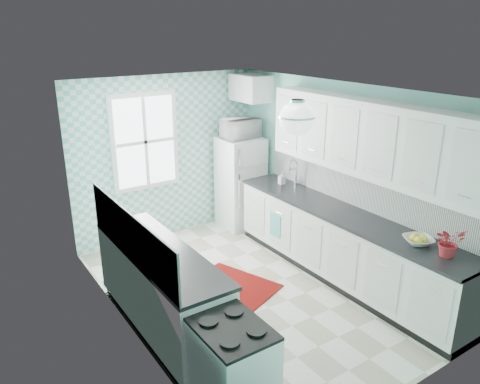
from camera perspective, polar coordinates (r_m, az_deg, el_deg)
floor at (r=6.02m, az=0.96°, el=-12.13°), size 3.00×4.40×0.02m
ceiling at (r=5.16m, az=1.12°, el=12.39°), size 3.00×4.40×0.02m
wall_back at (r=7.30m, az=-8.99°, el=4.22°), size 3.00×0.02×2.50m
wall_front at (r=4.03m, az=19.63°, el=-9.93°), size 3.00×0.02×2.50m
wall_left at (r=4.82m, az=-13.88°, el=-4.31°), size 0.02×4.40×2.50m
wall_right at (r=6.41m, az=12.17°, el=1.83°), size 0.02×4.40×2.50m
accent_wall at (r=7.28m, az=-8.91°, el=4.18°), size 3.00×0.01×2.50m
window at (r=7.05m, az=-11.52°, el=6.03°), size 1.04×0.05×1.44m
backsplash_right at (r=6.15m, az=14.64°, el=0.35°), size 0.02×3.60×0.51m
backsplash_left at (r=4.79m, az=-13.26°, el=-5.17°), size 0.02×2.15×0.51m
upper_cabinets_right at (r=5.73m, az=15.70°, el=6.18°), size 0.33×3.20×0.90m
upper_cabinet_fridge at (r=7.42m, az=1.21°, el=12.58°), size 0.40×0.74×0.40m
ceiling_light at (r=4.57m, az=6.94°, el=8.93°), size 0.34×0.34×0.35m
base_cabinets_right at (r=6.24m, az=12.27°, el=-6.62°), size 0.60×3.60×0.90m
countertop_right at (r=6.04m, az=12.49°, el=-2.65°), size 0.63×3.60×0.04m
base_cabinets_left at (r=5.23m, az=-9.62°, el=-11.91°), size 0.60×2.15×0.90m
countertop_left at (r=5.01m, az=-9.77°, el=-7.27°), size 0.63×2.15×0.04m
fridge at (r=7.63m, az=0.06°, el=1.17°), size 0.65×0.65×1.48m
stove at (r=4.22m, az=-0.93°, el=-20.65°), size 0.55×0.69×0.83m
sink at (r=6.82m, az=5.74°, el=0.46°), size 0.48×0.40×0.53m
rug at (r=6.13m, az=-0.77°, el=-11.33°), size 1.07×1.25×0.02m
dish_towel at (r=6.69m, az=4.34°, el=-4.06°), size 0.04×0.23×0.35m
fruit_bowl at (r=5.41m, az=20.91°, el=-5.55°), size 0.40×0.40×0.08m
potted_plant at (r=5.20m, az=24.14°, el=-5.59°), size 0.36×0.34×0.32m
soap_bottle at (r=6.95m, az=5.11°, el=1.72°), size 0.09×0.09×0.18m
microwave at (r=7.40m, az=0.06°, el=7.77°), size 0.56×0.38×0.31m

